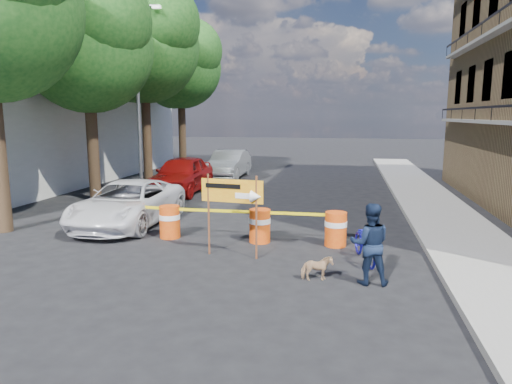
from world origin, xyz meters
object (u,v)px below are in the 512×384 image
at_px(detour_sign, 240,197).
at_px(barrel_far_left, 135,218).
at_px(barrel_mid_left, 170,221).
at_px(suv_white, 128,203).
at_px(barrel_mid_right, 260,225).
at_px(pedestrian, 370,244).
at_px(dog, 317,268).
at_px(sedan_red, 182,175).
at_px(sedan_silver, 229,164).
at_px(bicycle, 366,226).
at_px(barrel_far_right, 336,228).

bearing_deg(detour_sign, barrel_far_left, 163.01).
distance_m(barrel_mid_left, suv_white, 2.22).
xyz_separation_m(barrel_mid_right, pedestrian, (2.74, -2.57, 0.36)).
height_order(dog, sedan_red, sedan_red).
xyz_separation_m(barrel_mid_left, barrel_mid_right, (2.54, 0.04, 0.00)).
bearing_deg(pedestrian, suv_white, -31.24).
relative_size(sedan_red, sedan_silver, 1.04).
bearing_deg(pedestrian, sedan_red, -55.50).
distance_m(barrel_far_left, bicycle, 6.51).
relative_size(bicycle, sedan_silver, 0.37).
xyz_separation_m(barrel_mid_right, bicycle, (2.72, -1.13, 0.37)).
bearing_deg(sedan_silver, detour_sign, -75.01).
xyz_separation_m(barrel_mid_right, dog, (1.70, -2.63, -0.20)).
bearing_deg(barrel_mid_right, suv_white, 165.06).
bearing_deg(sedan_red, barrel_far_right, -47.32).
distance_m(suv_white, sedan_red, 5.98).
xyz_separation_m(bicycle, sedan_silver, (-6.77, 13.41, -0.09)).
relative_size(suv_white, sedan_red, 1.03).
bearing_deg(barrel_far_right, suv_white, 169.94).
distance_m(barrel_mid_left, bicycle, 5.39).
distance_m(pedestrian, sedan_silver, 16.33).
bearing_deg(sedan_red, barrel_far_left, -81.69).
bearing_deg(pedestrian, barrel_mid_left, -29.15).
bearing_deg(pedestrian, barrel_mid_right, -46.70).
bearing_deg(sedan_red, pedestrian, -53.30).
height_order(barrel_far_left, barrel_far_right, same).
xyz_separation_m(barrel_mid_left, dog, (4.24, -2.59, -0.20)).
bearing_deg(dog, sedan_red, 16.69).
distance_m(dog, sedan_silver, 15.99).
bearing_deg(sedan_silver, suv_white, -92.50).
xyz_separation_m(barrel_mid_left, barrel_far_right, (4.55, 0.08, 0.00)).
relative_size(barrel_far_left, barrel_mid_left, 1.00).
relative_size(barrel_mid_left, suv_white, 0.18).
bearing_deg(suv_white, sedan_silver, 87.52).
relative_size(detour_sign, suv_white, 0.41).
bearing_deg(pedestrian, detour_sign, -25.23).
bearing_deg(barrel_far_right, barrel_mid_right, -178.94).
bearing_deg(bicycle, detour_sign, 172.01).
relative_size(barrel_mid_right, detour_sign, 0.45).
bearing_deg(barrel_far_left, detour_sign, -23.70).
xyz_separation_m(barrel_mid_left, sedan_red, (-2.32, 7.17, 0.34)).
xyz_separation_m(barrel_mid_left, detour_sign, (2.34, -1.36, 1.00)).
distance_m(barrel_far_left, suv_white, 1.30).
height_order(barrel_mid_left, detour_sign, detour_sign).
height_order(suv_white, sedan_silver, sedan_silver).
xyz_separation_m(dog, sedan_red, (-6.56, 9.76, 0.54)).
relative_size(pedestrian, bicycle, 0.98).
height_order(barrel_mid_left, bicycle, bicycle).
distance_m(barrel_far_right, pedestrian, 2.73).
relative_size(detour_sign, bicycle, 1.18).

